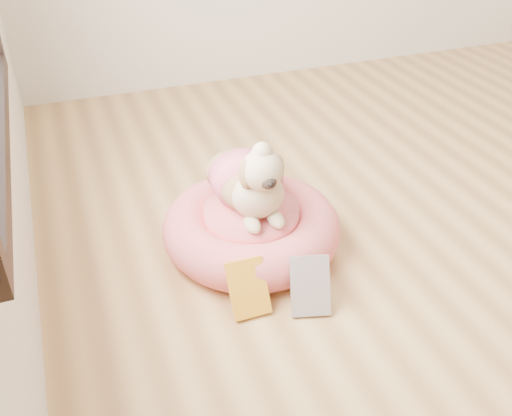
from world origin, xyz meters
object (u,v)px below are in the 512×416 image
object	(u,v)px
dog	(250,168)
pet_bed	(251,228)
book_yellow	(248,288)
book_white	(310,286)

from	to	relation	value
dog	pet_bed	bearing A→B (deg)	-88.81
pet_bed	dog	distance (m)	0.26
dog	book_yellow	bearing A→B (deg)	-110.52
pet_bed	book_white	world-z (taller)	book_white
dog	book_white	world-z (taller)	dog
book_yellow	book_white	xyz separation A→B (m)	(0.20, -0.06, 0.00)
book_yellow	book_white	world-z (taller)	book_white
pet_bed	dog	world-z (taller)	dog
pet_bed	book_white	size ratio (longest dim) A/B	3.37
book_yellow	dog	bearing A→B (deg)	69.07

